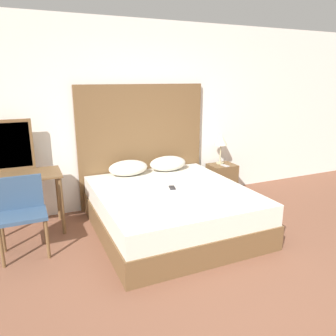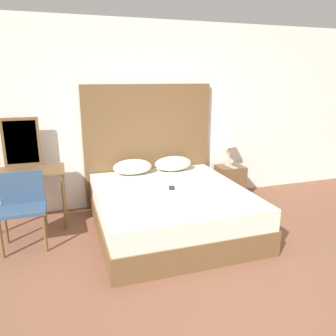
# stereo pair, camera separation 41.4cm
# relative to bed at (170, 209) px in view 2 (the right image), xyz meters

# --- Properties ---
(ground_plane) EXTENTS (16.00, 16.00, 0.00)m
(ground_plane) POSITION_rel_bed_xyz_m (0.10, -1.48, -0.27)
(ground_plane) COLOR brown
(wall_back) EXTENTS (10.00, 0.06, 2.70)m
(wall_back) POSITION_rel_bed_xyz_m (0.10, 1.12, 1.08)
(wall_back) COLOR white
(wall_back) RESTS_ON ground_plane
(bed) EXTENTS (1.85, 2.04, 0.55)m
(bed) POSITION_rel_bed_xyz_m (0.00, 0.00, 0.00)
(bed) COLOR brown
(bed) RESTS_ON ground_plane
(headboard) EXTENTS (1.94, 0.05, 1.81)m
(headboard) POSITION_rel_bed_xyz_m (0.00, 1.05, 0.64)
(headboard) COLOR brown
(headboard) RESTS_ON ground_plane
(pillow_left) EXTENTS (0.56, 0.34, 0.22)m
(pillow_left) POSITION_rel_bed_xyz_m (-0.31, 0.80, 0.39)
(pillow_left) COLOR silver
(pillow_left) RESTS_ON bed
(pillow_right) EXTENTS (0.56, 0.34, 0.22)m
(pillow_right) POSITION_rel_bed_xyz_m (0.31, 0.80, 0.39)
(pillow_right) COLOR silver
(pillow_right) RESTS_ON bed
(phone_on_bed) EXTENTS (0.11, 0.16, 0.01)m
(phone_on_bed) POSITION_rel_bed_xyz_m (0.03, 0.03, 0.28)
(phone_on_bed) COLOR #232328
(phone_on_bed) RESTS_ON bed
(nightstand) EXTENTS (0.43, 0.36, 0.52)m
(nightstand) POSITION_rel_bed_xyz_m (1.31, 0.84, -0.01)
(nightstand) COLOR brown
(nightstand) RESTS_ON ground_plane
(table_lamp) EXTENTS (0.21, 0.21, 0.51)m
(table_lamp) POSITION_rel_bed_xyz_m (1.31, 0.91, 0.64)
(table_lamp) COLOR tan
(table_lamp) RESTS_ON nightstand
(phone_on_nightstand) EXTENTS (0.09, 0.16, 0.01)m
(phone_on_nightstand) POSITION_rel_bed_xyz_m (1.30, 0.75, 0.25)
(phone_on_nightstand) COLOR #B7B7BC
(phone_on_nightstand) RESTS_ON nightstand
(vanity_desk) EXTENTS (1.02, 0.55, 0.76)m
(vanity_desk) POSITION_rel_bed_xyz_m (-1.76, 0.66, 0.37)
(vanity_desk) COLOR brown
(vanity_desk) RESTS_ON ground_plane
(vanity_mirror) EXTENTS (0.47, 0.03, 0.64)m
(vanity_mirror) POSITION_rel_bed_xyz_m (-1.76, 0.91, 0.82)
(vanity_mirror) COLOR brown
(vanity_mirror) RESTS_ON vanity_desk
(chair) EXTENTS (0.50, 0.41, 0.86)m
(chair) POSITION_rel_bed_xyz_m (-1.74, 0.14, 0.25)
(chair) COLOR #334C6B
(chair) RESTS_ON ground_plane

